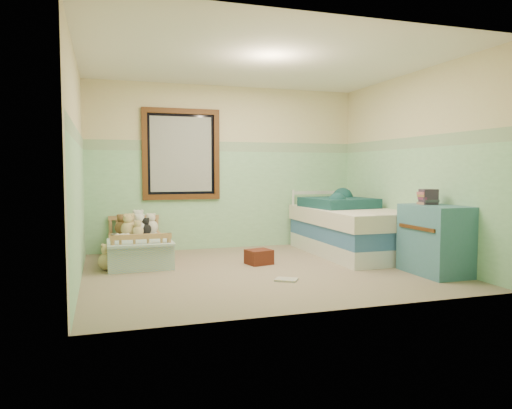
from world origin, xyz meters
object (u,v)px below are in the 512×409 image
object	(u,v)px
dresser	(435,240)
floor_book	(286,280)
twin_bed_frame	(351,247)
plush_floor_tan	(107,261)
toddler_bed_frame	(138,254)
plush_floor_cream	(123,254)
red_pillow	(259,257)

from	to	relation	value
dresser	floor_book	world-z (taller)	dresser
twin_bed_frame	dresser	bearing A→B (deg)	-78.89
plush_floor_tan	floor_book	xyz separation A→B (m)	(1.86, -1.17, -0.10)
floor_book	toddler_bed_frame	bearing A→B (deg)	164.70
plush_floor_cream	floor_book	size ratio (longest dim) A/B	1.17
toddler_bed_frame	twin_bed_frame	xyz separation A→B (m)	(2.96, -0.40, 0.02)
dresser	toddler_bed_frame	bearing A→B (deg)	150.03
twin_bed_frame	dresser	world-z (taller)	dresser
floor_book	red_pillow	bearing A→B (deg)	123.09
plush_floor_tan	dresser	size ratio (longest dim) A/B	0.27
twin_bed_frame	floor_book	bearing A→B (deg)	-139.55
plush_floor_cream	dresser	size ratio (longest dim) A/B	0.34
twin_bed_frame	red_pillow	world-z (taller)	twin_bed_frame
toddler_bed_frame	plush_floor_cream	world-z (taller)	plush_floor_cream
toddler_bed_frame	red_pillow	bearing A→B (deg)	-24.98
toddler_bed_frame	floor_book	size ratio (longest dim) A/B	6.11
toddler_bed_frame	red_pillow	world-z (taller)	red_pillow
toddler_bed_frame	plush_floor_tan	bearing A→B (deg)	-127.58
dresser	red_pillow	distance (m)	2.15
plush_floor_tan	dresser	xyz separation A→B (m)	(3.64, -1.37, 0.29)
dresser	plush_floor_cream	bearing A→B (deg)	154.14
toddler_bed_frame	floor_book	distance (m)	2.23
red_pillow	dresser	bearing A→B (deg)	-33.79
dresser	floor_book	bearing A→B (deg)	173.44
plush_floor_cream	dresser	world-z (taller)	dresser
plush_floor_cream	red_pillow	size ratio (longest dim) A/B	0.91
plush_floor_cream	dresser	bearing A→B (deg)	-25.86
plush_floor_cream	plush_floor_tan	xyz separation A→B (m)	(-0.19, -0.30, -0.03)
twin_bed_frame	red_pillow	bearing A→B (deg)	-169.14
twin_bed_frame	floor_book	distance (m)	1.95
twin_bed_frame	dresser	size ratio (longest dim) A/B	2.57
dresser	floor_book	xyz separation A→B (m)	(-1.77, 0.20, -0.39)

